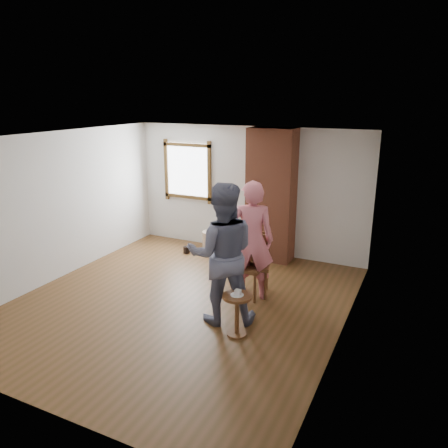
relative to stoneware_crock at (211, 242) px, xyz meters
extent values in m
plane|color=brown|center=(0.62, -2.28, -0.23)|extent=(5.50, 5.50, 0.00)
cube|color=silver|center=(0.62, 0.47, 1.07)|extent=(5.00, 0.04, 2.60)
cube|color=silver|center=(-1.88, -2.28, 1.07)|extent=(0.04, 5.50, 2.60)
cube|color=silver|center=(3.12, -2.28, 1.07)|extent=(0.04, 5.50, 2.60)
cube|color=white|center=(0.62, -2.28, 2.37)|extent=(5.00, 5.50, 0.04)
cube|color=brown|center=(-0.78, 0.43, 1.37)|extent=(1.14, 0.06, 1.34)
cube|color=white|center=(-0.78, 0.45, 1.37)|extent=(1.00, 0.02, 1.20)
cube|color=#9F5338|center=(1.22, 0.22, 1.07)|extent=(0.90, 0.50, 2.60)
cylinder|color=#C9AD91|center=(0.00, 0.00, 0.00)|extent=(0.47, 0.47, 0.46)
cylinder|color=black|center=(-0.45, -0.25, -0.16)|extent=(0.17, 0.17, 0.14)
cube|color=brown|center=(1.50, -1.56, 0.28)|extent=(0.49, 0.49, 0.06)
cylinder|color=brown|center=(1.30, -1.75, 0.03)|extent=(0.05, 0.05, 0.51)
cylinder|color=brown|center=(1.69, -1.76, 0.03)|extent=(0.05, 0.05, 0.51)
cylinder|color=brown|center=(1.31, -1.37, 0.03)|extent=(0.05, 0.05, 0.51)
cylinder|color=brown|center=(1.70, -1.37, 0.03)|extent=(0.05, 0.05, 0.51)
cube|color=brown|center=(1.50, -1.35, 0.54)|extent=(0.48, 0.06, 0.51)
cube|color=brown|center=(1.56, -1.45, 0.28)|extent=(0.60, 0.60, 0.06)
cylinder|color=brown|center=(1.43, -1.69, 0.03)|extent=(0.05, 0.05, 0.51)
cylinder|color=brown|center=(1.80, -1.58, 0.03)|extent=(0.05, 0.05, 0.51)
cylinder|color=brown|center=(1.31, -1.32, 0.03)|extent=(0.05, 0.05, 0.51)
cylinder|color=brown|center=(1.68, -1.21, 0.03)|extent=(0.05, 0.05, 0.51)
cube|color=brown|center=(1.49, -1.24, 0.54)|extent=(0.47, 0.19, 0.51)
cylinder|color=brown|center=(1.83, -2.77, 0.35)|extent=(0.40, 0.40, 0.04)
cylinder|color=brown|center=(1.83, -2.77, 0.06)|extent=(0.06, 0.06, 0.54)
cylinder|color=brown|center=(1.83, -2.77, -0.21)|extent=(0.28, 0.28, 0.03)
cylinder|color=white|center=(1.83, -2.77, 0.37)|extent=(0.18, 0.18, 0.01)
cube|color=white|center=(1.84, -2.77, 0.41)|extent=(0.08, 0.07, 0.06)
imported|color=#15173A|center=(1.46, -2.47, 0.80)|extent=(1.25, 1.15, 2.06)
imported|color=#E6737F|center=(1.54, -1.56, 0.74)|extent=(0.82, 0.67, 1.94)
camera|label=1|loc=(3.98, -7.67, 2.96)|focal=35.00mm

